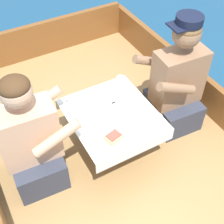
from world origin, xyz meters
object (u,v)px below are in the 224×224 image
(person_starboard, at_px, (176,84))
(sandwich, at_px, (114,137))
(coffee_cup_port, at_px, (130,103))
(person_port, at_px, (31,143))
(tin_can, at_px, (120,80))
(coffee_cup_starboard, at_px, (71,100))

(person_starboard, xyz_separation_m, sandwich, (-0.73, -0.25, 0.02))
(coffee_cup_port, bearing_deg, person_port, 176.94)
(person_starboard, height_order, sandwich, person_starboard)
(person_port, bearing_deg, coffee_cup_port, 0.47)
(person_starboard, distance_m, tin_can, 0.46)
(coffee_cup_port, bearing_deg, tin_can, 74.95)
(sandwich, relative_size, coffee_cup_starboard, 1.21)
(tin_can, bearing_deg, person_port, -164.41)
(sandwich, height_order, coffee_cup_starboard, coffee_cup_starboard)
(person_port, xyz_separation_m, sandwich, (0.50, -0.27, 0.05))
(coffee_cup_port, height_order, coffee_cup_starboard, coffee_cup_starboard)
(person_starboard, bearing_deg, coffee_cup_starboard, -11.80)
(person_starboard, bearing_deg, sandwich, 22.50)
(coffee_cup_starboard, height_order, tin_can, coffee_cup_starboard)
(sandwich, relative_size, coffee_cup_port, 1.24)
(sandwich, distance_m, tin_can, 0.62)
(coffee_cup_port, height_order, tin_can, tin_can)
(person_starboard, distance_m, coffee_cup_port, 0.45)
(person_starboard, xyz_separation_m, tin_can, (-0.38, 0.26, 0.01))
(person_starboard, relative_size, tin_can, 15.36)
(person_starboard, xyz_separation_m, coffee_cup_port, (-0.45, -0.02, 0.01))
(coffee_cup_port, distance_m, coffee_cup_starboard, 0.45)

